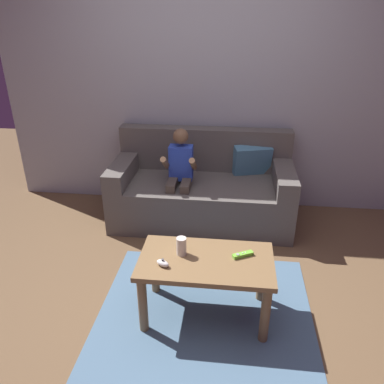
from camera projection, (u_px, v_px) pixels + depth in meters
The scene contains 9 objects.
ground_plane at pixel (182, 307), 2.68m from camera, with size 8.08×8.08×0.00m, color brown.
wall_back at pixel (205, 83), 3.66m from camera, with size 4.04×0.05×2.50m, color #999EA8.
couch at pixel (203, 190), 3.72m from camera, with size 1.70×0.80×0.84m.
person_seated_on_couch at pixel (180, 174), 3.47m from camera, with size 0.30×0.37×0.94m.
coffee_table at pixel (206, 270), 2.47m from camera, with size 0.87×0.48×0.45m.
area_rug at pixel (205, 312), 2.63m from camera, with size 1.46×1.33×0.01m, color slate.
game_remote_lime_near_edge at pixel (243, 255), 2.46m from camera, with size 0.14×0.10×0.03m.
nunchuk_white at pixel (163, 263), 2.36m from camera, with size 0.10×0.08×0.05m.
soda_can at pixel (182, 246), 2.47m from camera, with size 0.07×0.07×0.12m, color silver.
Camera 1 is at (0.30, -2.04, 1.90)m, focal length 35.67 mm.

